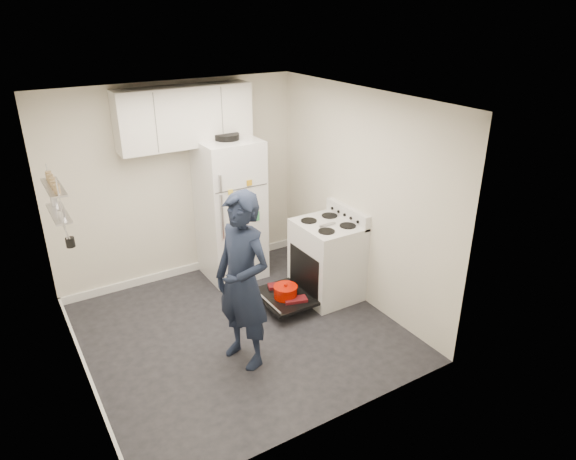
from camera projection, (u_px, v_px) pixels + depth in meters
room at (231, 231)px, 5.17m from camera, size 3.21×3.21×2.51m
electric_range at (326, 261)px, 6.18m from camera, size 0.66×0.76×1.10m
open_oven_door at (285, 294)px, 6.00m from camera, size 0.55×0.70×0.22m
refrigerator at (230, 209)px, 6.51m from camera, size 0.72×0.74×1.88m
upper_cabinets at (185, 117)px, 5.96m from camera, size 1.60×0.33×0.70m
wall_shelf_rack at (57, 201)px, 4.63m from camera, size 0.14×0.60×0.61m
person at (243, 282)px, 4.85m from camera, size 0.60×0.75×1.79m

